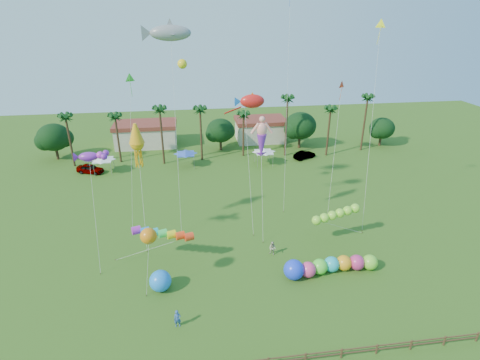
{
  "coord_description": "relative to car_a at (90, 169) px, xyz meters",
  "views": [
    {
      "loc": [
        -5.09,
        -26.26,
        25.57
      ],
      "look_at": [
        0.0,
        10.0,
        9.0
      ],
      "focal_mm": 28.0,
      "sensor_mm": 36.0,
      "label": 1
    }
  ],
  "objects": [
    {
      "name": "orange_ball_kite",
      "position": [
        12.97,
        -31.82,
        5.53
      ],
      "size": [
        1.97,
        1.97,
        7.1
      ],
      "color": "orange",
      "rests_on": "ground"
    },
    {
      "name": "tree_line",
      "position": [
        26.0,
        7.73,
        3.49
      ],
      "size": [
        69.46,
        8.91,
        11.0
      ],
      "color": "#3A2819",
      "rests_on": "ground"
    },
    {
      "name": "spectator_b",
      "position": [
        25.98,
        -27.72,
        0.06
      ],
      "size": [
        1.03,
        1.02,
        1.68
      ],
      "primitive_type": "imported",
      "rotation": [
        0.0,
        0.0,
        -0.73
      ],
      "color": "#AFAE92",
      "rests_on": "ground"
    },
    {
      "name": "tent_row",
      "position": [
        16.44,
        0.07,
        1.97
      ],
      "size": [
        31.0,
        4.0,
        0.6
      ],
      "color": "white",
      "rests_on": "ground"
    },
    {
      "name": "blue_ball",
      "position": [
        13.62,
        -31.97,
        0.31
      ],
      "size": [
        2.18,
        2.18,
        2.18
      ],
      "primitive_type": "sphere",
      "color": "#1B7CF4",
      "rests_on": "ground"
    },
    {
      "name": "lobster_kite",
      "position": [
        7.02,
        -25.05,
        11.26
      ],
      "size": [
        3.46,
        4.59,
        12.72
      ],
      "color": "purple",
      "rests_on": "ground"
    },
    {
      "name": "shark_kite",
      "position": [
        15.84,
        -16.0,
        22.5
      ],
      "size": [
        6.55,
        7.3,
        24.42
      ],
      "color": "gray",
      "rests_on": "ground"
    },
    {
      "name": "car_a",
      "position": [
        0.0,
        0.0,
        0.0
      ],
      "size": [
        4.95,
        3.3,
        1.56
      ],
      "primitive_type": "imported",
      "rotation": [
        0.0,
        0.0,
        1.22
      ],
      "color": "#4C4C54",
      "rests_on": "ground"
    },
    {
      "name": "delta_kite_red",
      "position": [
        37.24,
        -15.7,
        15.75
      ],
      "size": [
        2.37,
        4.58,
        17.41
      ],
      "color": "red",
      "rests_on": "ground"
    },
    {
      "name": "green_worm",
      "position": [
        31.55,
        -26.11,
        2.37
      ],
      "size": [
        9.78,
        2.02,
        3.82
      ],
      "color": "#86E031",
      "rests_on": "ground"
    },
    {
      "name": "rainbow_tube",
      "position": [
        15.01,
        -28.07,
        2.71
      ],
      "size": [
        10.07,
        2.67,
        3.95
      ],
      "color": "red",
      "rests_on": "ground"
    },
    {
      "name": "ground",
      "position": [
        22.44,
        -36.26,
        -0.78
      ],
      "size": [
        160.0,
        160.0,
        0.0
      ],
      "primitive_type": "plane",
      "color": "#285116",
      "rests_on": "ground"
    },
    {
      "name": "merman_kite",
      "position": [
        25.85,
        -20.58,
        10.8
      ],
      "size": [
        2.05,
        5.4,
        13.97
      ],
      "color": "pink",
      "rests_on": "ground"
    },
    {
      "name": "fish_kite",
      "position": [
        25.05,
        -18.3,
        14.9
      ],
      "size": [
        4.57,
        6.24,
        16.61
      ],
      "color": "red",
      "rests_on": "ground"
    },
    {
      "name": "caterpillar_inflatable",
      "position": [
        31.02,
        -31.75,
        0.12
      ],
      "size": [
        10.55,
        2.65,
        2.15
      ],
      "rotation": [
        0.0,
        0.0,
        0.06
      ],
      "color": "#E13B7C",
      "rests_on": "ground"
    },
    {
      "name": "delta_kite_green",
      "position": [
        10.89,
        -17.34,
        17.44
      ],
      "size": [
        2.11,
        3.86,
        19.13
      ],
      "color": "green",
      "rests_on": "ground"
    },
    {
      "name": "delta_kite_yellow",
      "position": [
        39.48,
        -19.46,
        22.97
      ],
      "size": [
        1.72,
        5.5,
        24.82
      ],
      "color": "#F5FF1A",
      "rests_on": "ground"
    },
    {
      "name": "buildings_row",
      "position": [
        19.35,
        13.74,
        1.22
      ],
      "size": [
        35.0,
        7.0,
        4.0
      ],
      "color": "beige",
      "rests_on": "ground"
    },
    {
      "name": "spectator_a",
      "position": [
        15.35,
        -37.06,
        0.08
      ],
      "size": [
        0.63,
        0.42,
        1.72
      ],
      "primitive_type": "imported",
      "rotation": [
        0.0,
        0.0,
        0.01
      ],
      "color": "#2B5298",
      "rests_on": "ground"
    },
    {
      "name": "squid_kite",
      "position": [
        11.32,
        -20.58,
        10.91
      ],
      "size": [
        2.29,
        5.78,
        14.22
      ],
      "color": "orange",
      "rests_on": "ground"
    },
    {
      "name": "car_b",
      "position": [
        38.69,
        1.56,
        -0.06
      ],
      "size": [
        4.63,
        3.33,
        1.45
      ],
      "primitive_type": "imported",
      "rotation": [
        0.0,
        0.0,
        2.03
      ],
      "color": "#4C4C54",
      "rests_on": "ground"
    }
  ]
}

